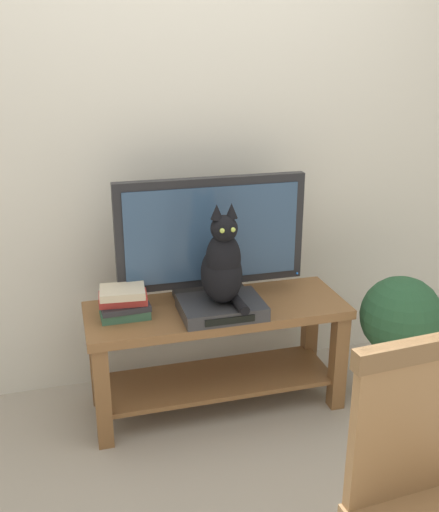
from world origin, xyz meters
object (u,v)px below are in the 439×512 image
at_px(wooden_chair, 437,493).
at_px(tv, 212,237).
at_px(media_box, 221,308).
at_px(cat, 223,265).
at_px(tv_stand, 217,338).
at_px(potted_plant, 399,330).
at_px(book_stack, 124,303).

bearing_deg(wooden_chair, tv, 100.28).
relative_size(media_box, wooden_chair, 0.39).
height_order(media_box, cat, cat).
relative_size(tv, wooden_chair, 0.93).
xyz_separation_m(media_box, wooden_chair, (0.26, -1.27, -0.02)).
height_order(media_box, wooden_chair, wooden_chair).
height_order(tv_stand, media_box, media_box).
distance_m(tv_stand, potted_plant, 0.89).
height_order(wooden_chair, potted_plant, wooden_chair).
bearing_deg(cat, tv_stand, 90.38).
distance_m(media_box, cat, 0.21).
distance_m(tv_stand, media_box, 0.22).
distance_m(wooden_chair, potted_plant, 1.29).
height_order(tv_stand, book_stack, book_stack).
height_order(tv, wooden_chair, tv).
xyz_separation_m(tv_stand, cat, (0.00, -0.10, 0.41)).
bearing_deg(tv, wooden_chair, -79.72).
bearing_deg(tv_stand, cat, -89.62).
bearing_deg(tv, media_box, -90.12).
bearing_deg(book_stack, tv_stand, -0.42).
xyz_separation_m(tv_stand, wooden_chair, (0.26, -1.36, 0.18)).
bearing_deg(wooden_chair, book_stack, 117.19).
xyz_separation_m(tv, book_stack, (-0.44, -0.09, -0.25)).
bearing_deg(tv_stand, potted_plant, -14.84).
distance_m(tv, cat, 0.20).
relative_size(cat, book_stack, 2.05).
height_order(tv_stand, tv, tv).
relative_size(tv_stand, tv, 1.37).
distance_m(tv, wooden_chair, 1.51).
xyz_separation_m(media_box, book_stack, (-0.44, 0.09, 0.04)).
relative_size(wooden_chair, book_stack, 4.23).
distance_m(media_box, potted_plant, 0.88).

